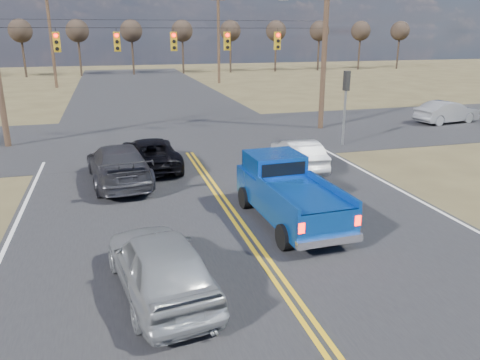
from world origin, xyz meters
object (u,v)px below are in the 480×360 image
object	(u,v)px
white_car_queue	(298,154)
black_suv	(150,153)
dgrey_car_queue	(118,164)
cross_car_east_near	(447,112)
silver_suv	(160,263)
pickup_truck	(288,193)

from	to	relation	value
white_car_queue	black_suv	bearing A→B (deg)	-13.90
dgrey_car_queue	black_suv	bearing A→B (deg)	-133.11
black_suv	cross_car_east_near	size ratio (longest dim) A/B	1.11
silver_suv	white_car_queue	size ratio (longest dim) A/B	1.14
white_car_queue	dgrey_car_queue	xyz separation A→B (m)	(-7.70, 0.00, 0.13)
black_suv	pickup_truck	bearing A→B (deg)	114.00
white_car_queue	dgrey_car_queue	world-z (taller)	dgrey_car_queue
black_suv	white_car_queue	distance (m)	6.56
cross_car_east_near	black_suv	bearing A→B (deg)	97.23
dgrey_car_queue	silver_suv	bearing A→B (deg)	88.75
black_suv	white_car_queue	bearing A→B (deg)	161.39
silver_suv	black_suv	bearing A→B (deg)	-102.53
black_suv	cross_car_east_near	xyz separation A→B (m)	(19.94, 5.62, 0.05)
pickup_truck	silver_suv	size ratio (longest dim) A/B	1.16
white_car_queue	cross_car_east_near	size ratio (longest dim) A/B	0.90
pickup_truck	white_car_queue	bearing A→B (deg)	61.85
silver_suv	white_car_queue	world-z (taller)	silver_suv
black_suv	dgrey_car_queue	bearing A→B (deg)	50.11
silver_suv	dgrey_car_queue	xyz separation A→B (m)	(-0.67, 8.85, 0.00)
dgrey_car_queue	cross_car_east_near	distance (m)	22.61
black_suv	cross_car_east_near	world-z (taller)	cross_car_east_near
pickup_truck	cross_car_east_near	size ratio (longest dim) A/B	1.20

